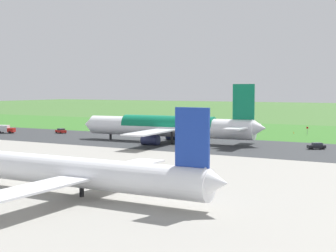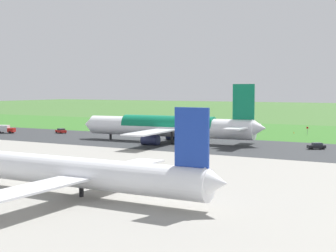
{
  "view_description": "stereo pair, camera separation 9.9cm",
  "coord_description": "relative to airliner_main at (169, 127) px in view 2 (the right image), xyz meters",
  "views": [
    {
      "loc": [
        -54.56,
        119.55,
        14.78
      ],
      "look_at": [
        12.75,
        0.0,
        4.5
      ],
      "focal_mm": 54.28,
      "sensor_mm": 36.0,
      "label": 1
    },
    {
      "loc": [
        -54.65,
        119.5,
        14.78
      ],
      "look_at": [
        12.75,
        0.0,
        4.5
      ],
      "focal_mm": 54.28,
      "sensor_mm": 36.0,
      "label": 2
    }
  ],
  "objects": [
    {
      "name": "service_truck_fuel",
      "position": [
        60.62,
        1.73,
        -2.95
      ],
      "size": [
        6.22,
        4.17,
        2.65
      ],
      "color": "#B21914",
      "rests_on": "ground"
    },
    {
      "name": "no_stopping_sign",
      "position": [
        -27.01,
        -41.05,
        -2.82
      ],
      "size": [
        0.6,
        0.1,
        2.59
      ],
      "color": "slate",
      "rests_on": "ground"
    },
    {
      "name": "apron_concrete",
      "position": [
        -12.38,
        69.05,
        -4.33
      ],
      "size": [
        440.0,
        110.0,
        0.05
      ],
      "primitive_type": "cube",
      "color": "gray",
      "rests_on": "ground"
    },
    {
      "name": "ground_plane",
      "position": [
        -12.38,
        0.03,
        -4.35
      ],
      "size": [
        800.0,
        800.0,
        0.0
      ],
      "primitive_type": "plane",
      "color": "#3D662D"
    },
    {
      "name": "service_car_ops",
      "position": [
        44.56,
        -7.07,
        -3.51
      ],
      "size": [
        4.55,
        3.0,
        1.62
      ],
      "color": "#B21914",
      "rests_on": "ground"
    },
    {
      "name": "service_car_followme",
      "position": [
        -38.51,
        -4.03,
        -3.51
      ],
      "size": [
        4.5,
        3.79,
        1.62
      ],
      "color": "black",
      "rests_on": "ground"
    },
    {
      "name": "airliner_parked_mid",
      "position": [
        -23.6,
        66.07,
        -0.94
      ],
      "size": [
        42.68,
        34.82,
        12.49
      ],
      "color": "white",
      "rests_on": "ground"
    },
    {
      "name": "airliner_main",
      "position": [
        0.0,
        0.0,
        0.0
      ],
      "size": [
        54.15,
        44.32,
        15.88
      ],
      "color": "white",
      "rests_on": "ground"
    },
    {
      "name": "runway_asphalt",
      "position": [
        -12.38,
        0.03,
        -4.32
      ],
      "size": [
        600.0,
        35.13,
        0.06
      ],
      "primitive_type": "cube",
      "color": "#2D3033",
      "rests_on": "ground"
    },
    {
      "name": "grass_verge_foreground",
      "position": [
        -12.38,
        -42.97,
        -4.33
      ],
      "size": [
        600.0,
        80.0,
        0.04
      ],
      "primitive_type": "cube",
      "color": "#346B27",
      "rests_on": "ground"
    },
    {
      "name": "traffic_cone_orange",
      "position": [
        -21.84,
        -44.18,
        -4.08
      ],
      "size": [
        0.4,
        0.4,
        0.55
      ],
      "primitive_type": "cone",
      "color": "orange",
      "rests_on": "ground"
    }
  ]
}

